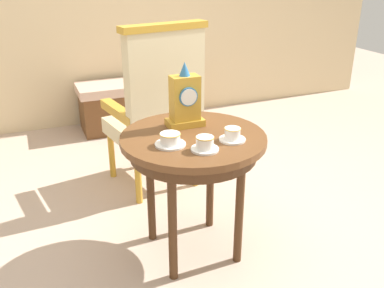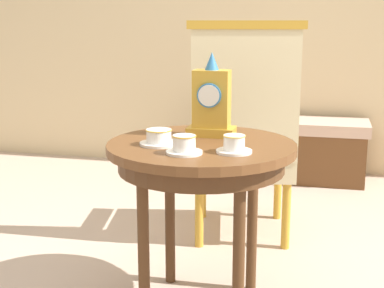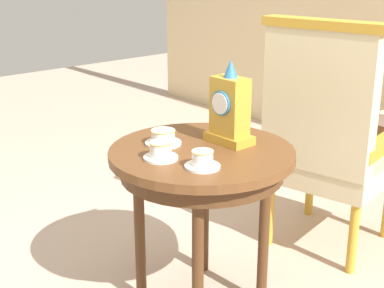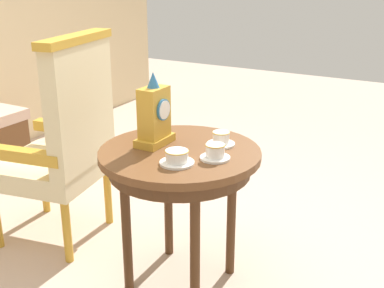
{
  "view_description": "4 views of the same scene",
  "coord_description": "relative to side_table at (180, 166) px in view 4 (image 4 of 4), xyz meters",
  "views": [
    {
      "loc": [
        -0.75,
        -1.84,
        1.48
      ],
      "look_at": [
        -0.01,
        -0.02,
        0.63
      ],
      "focal_mm": 39.95,
      "sensor_mm": 36.0,
      "label": 1
    },
    {
      "loc": [
        0.45,
        -2.05,
        1.14
      ],
      "look_at": [
        -0.07,
        0.07,
        0.65
      ],
      "focal_mm": 51.9,
      "sensor_mm": 36.0,
      "label": 2
    },
    {
      "loc": [
        1.52,
        -1.42,
        1.41
      ],
      "look_at": [
        -0.07,
        -0.03,
        0.69
      ],
      "focal_mm": 52.74,
      "sensor_mm": 36.0,
      "label": 3
    },
    {
      "loc": [
        -1.79,
        -1.1,
        1.46
      ],
      "look_at": [
        0.03,
        -0.07,
        0.7
      ],
      "focal_mm": 46.66,
      "sensor_mm": 36.0,
      "label": 4
    }
  ],
  "objects": [
    {
      "name": "side_table",
      "position": [
        0.0,
        0.0,
        0.0
      ],
      "size": [
        0.73,
        0.73,
        0.68
      ],
      "color": "brown",
      "rests_on": "ground"
    },
    {
      "name": "teacup_center",
      "position": [
        0.15,
        -0.13,
        0.11
      ],
      "size": [
        0.13,
        0.13,
        0.06
      ],
      "color": "white",
      "rests_on": "side_table"
    },
    {
      "name": "teacup_left",
      "position": [
        -0.15,
        -0.07,
        0.11
      ],
      "size": [
        0.15,
        0.15,
        0.06
      ],
      "color": "white",
      "rests_on": "side_table"
    },
    {
      "name": "armchair",
      "position": [
        0.05,
        0.75,
        -0.01
      ],
      "size": [
        0.63,
        0.62,
        1.14
      ],
      "color": "beige",
      "rests_on": "ground"
    },
    {
      "name": "mantel_clock",
      "position": [
        0.01,
        0.14,
        0.21
      ],
      "size": [
        0.19,
        0.11,
        0.34
      ],
      "color": "gold",
      "rests_on": "side_table"
    },
    {
      "name": "teacup_right",
      "position": [
        -0.02,
        -0.19,
        0.11
      ],
      "size": [
        0.13,
        0.13,
        0.07
      ],
      "color": "white",
      "rests_on": "side_table"
    },
    {
      "name": "ground_plane",
      "position": [
        0.01,
        0.03,
        -0.6
      ],
      "size": [
        10.0,
        10.0,
        0.0
      ],
      "primitive_type": "plane",
      "color": "#BCA38E"
    }
  ]
}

